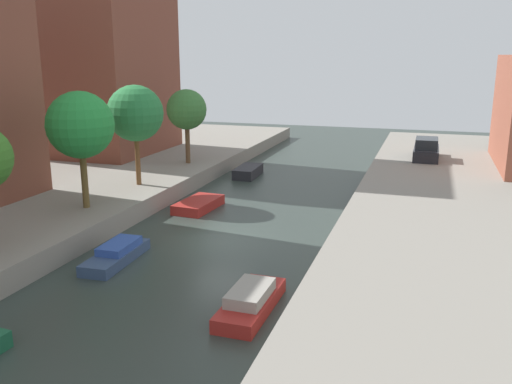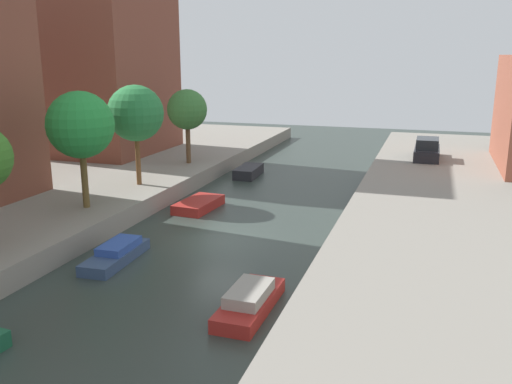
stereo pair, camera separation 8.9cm
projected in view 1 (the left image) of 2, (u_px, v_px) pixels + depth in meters
ground_plane at (221, 241)px, 24.72m from camera, size 84.00×84.00×0.00m
apartment_tower_far at (89, 30)px, 40.36m from camera, size 10.00×9.60×18.03m
street_tree_2 at (80, 125)px, 25.59m from camera, size 3.17×3.17×5.61m
street_tree_3 at (135, 114)px, 30.26m from camera, size 3.13×3.13×5.63m
street_tree_4 at (187, 110)px, 36.55m from camera, size 2.70×2.70×5.00m
parked_car at (426, 150)px, 38.82m from camera, size 1.72×4.31×1.51m
moored_boat_left_2 at (117, 254)px, 22.25m from camera, size 1.42×3.78×0.76m
moored_boat_left_3 at (199, 205)px, 29.80m from camera, size 1.87×3.37×0.52m
moored_boat_left_4 at (248, 172)px, 37.83m from camera, size 1.50×3.23×0.68m
moored_boat_right_2 at (251, 301)px, 17.91m from camera, size 1.39×3.81×0.86m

